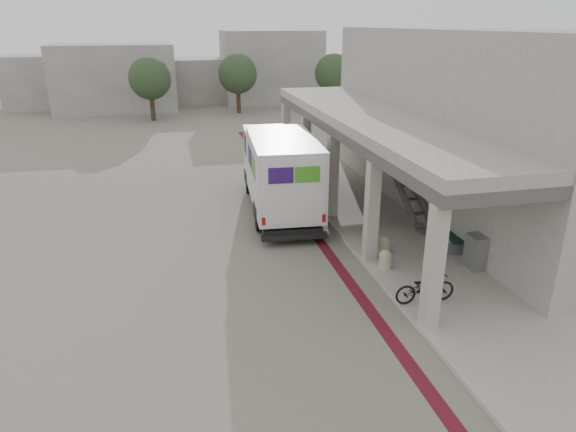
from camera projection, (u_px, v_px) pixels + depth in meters
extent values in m
plane|color=slate|center=(310.00, 274.00, 15.72)|extent=(120.00, 120.00, 0.00)
cube|color=#57111E|center=(323.00, 245.00, 17.75)|extent=(0.35, 40.00, 0.01)
cube|color=gray|center=(430.00, 260.00, 16.54)|extent=(4.40, 28.00, 0.12)
cube|color=gray|center=(462.00, 124.00, 20.13)|extent=(4.30, 17.00, 7.00)
cube|color=#4E4C49|center=(372.00, 128.00, 19.33)|extent=(3.40, 16.90, 0.35)
cube|color=gray|center=(373.00, 118.00, 19.21)|extent=(3.40, 16.90, 0.35)
cube|color=gray|center=(116.00, 78.00, 44.01)|extent=(10.00, 6.00, 5.50)
cube|color=gray|center=(196.00, 80.00, 49.40)|extent=(8.00, 6.00, 4.00)
cube|color=gray|center=(271.00, 67.00, 48.62)|extent=(9.00, 6.00, 6.50)
cube|color=gray|center=(49.00, 82.00, 45.65)|extent=(7.00, 5.00, 4.50)
cylinder|color=#38281C|center=(152.00, 105.00, 39.73)|extent=(0.36, 0.36, 2.40)
sphere|color=#2A3B22|center=(150.00, 78.00, 39.02)|extent=(3.20, 3.20, 3.20)
cylinder|color=#38281C|center=(239.00, 99.00, 43.03)|extent=(0.36, 0.36, 2.40)
sphere|color=#2A3B22|center=(238.00, 74.00, 42.32)|extent=(3.20, 3.20, 3.20)
cylinder|color=#38281C|center=(333.00, 97.00, 43.82)|extent=(0.36, 0.36, 2.40)
sphere|color=#2A3B22|center=(334.00, 73.00, 43.11)|extent=(3.20, 3.20, 3.20)
cube|color=black|center=(280.00, 202.00, 20.85)|extent=(2.59, 7.05, 0.30)
cube|color=silver|center=(283.00, 171.00, 19.48)|extent=(2.75, 5.30, 2.57)
cube|color=silver|center=(272.00, 154.00, 22.68)|extent=(2.51, 2.05, 2.27)
cube|color=silver|center=(269.00, 166.00, 23.94)|extent=(2.21, 0.75, 0.79)
cube|color=black|center=(270.00, 138.00, 23.22)|extent=(2.20, 0.64, 1.04)
cube|color=black|center=(294.00, 237.00, 17.58)|extent=(2.28, 0.42, 0.18)
cube|color=#2D1359|center=(250.00, 157.00, 19.79)|extent=(0.12, 1.38, 0.74)
cube|color=#409721|center=(253.00, 167.00, 18.43)|extent=(0.12, 1.38, 0.74)
cube|color=#2D1359|center=(281.00, 176.00, 16.81)|extent=(0.84, 0.09, 0.54)
cube|color=#409721|center=(308.00, 174.00, 16.94)|extent=(0.84, 0.09, 0.54)
cylinder|color=black|center=(249.00, 183.00, 23.06)|extent=(0.34, 0.91, 0.89)
cylinder|color=black|center=(295.00, 181.00, 23.35)|extent=(0.34, 0.91, 0.89)
cylinder|color=black|center=(259.00, 219.00, 18.86)|extent=(0.34, 0.91, 0.89)
cylinder|color=black|center=(315.00, 216.00, 19.15)|extent=(0.34, 0.91, 0.89)
cube|color=slate|center=(457.00, 249.00, 16.67)|extent=(0.42, 0.21, 0.41)
cube|color=slate|center=(447.00, 230.00, 18.19)|extent=(0.42, 0.21, 0.41)
cube|color=#113528|center=(448.00, 233.00, 17.36)|extent=(0.71, 1.90, 0.05)
cube|color=#113528|center=(452.00, 233.00, 17.35)|extent=(0.71, 1.90, 0.05)
cube|color=#113528|center=(457.00, 233.00, 17.34)|extent=(0.71, 1.90, 0.05)
cylinder|color=tan|center=(385.00, 262.00, 15.80)|extent=(0.40, 0.40, 0.40)
sphere|color=tan|center=(386.00, 256.00, 15.73)|extent=(0.40, 0.40, 0.40)
cylinder|color=tan|center=(385.00, 247.00, 16.84)|extent=(0.37, 0.37, 0.37)
sphere|color=tan|center=(385.00, 242.00, 16.77)|extent=(0.37, 0.37, 0.37)
cube|color=gray|center=(476.00, 252.00, 15.69)|extent=(0.49, 0.65, 1.07)
imported|color=black|center=(425.00, 287.00, 13.77)|extent=(1.69, 0.61, 0.88)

